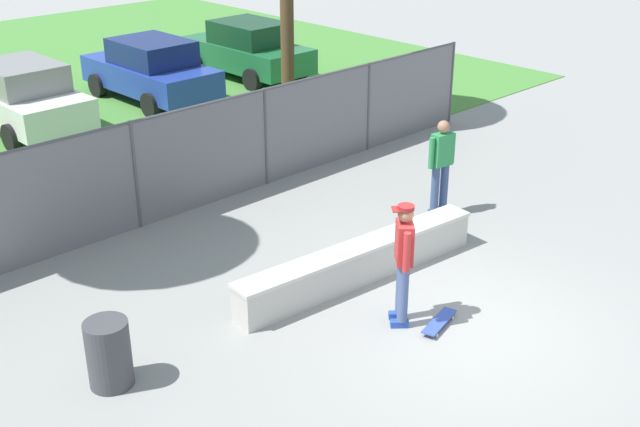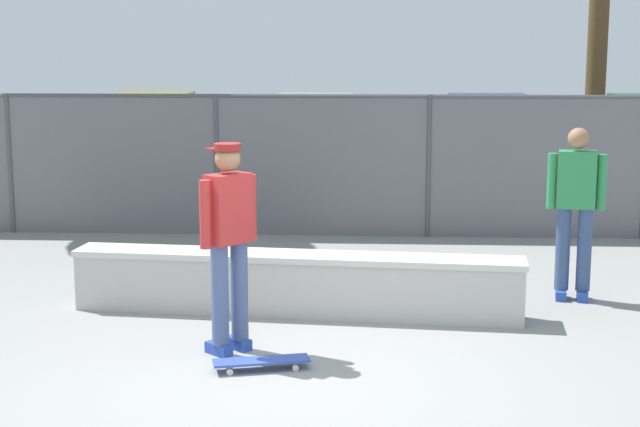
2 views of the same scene
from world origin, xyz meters
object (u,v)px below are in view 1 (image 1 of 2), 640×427
Objects in this scene: trash_bin at (109,354)px; concrete_ledge at (360,262)px; car_blue at (151,70)px; car_white at (21,96)px; skateboarder at (403,259)px; bystander at (441,163)px; skateboard at (439,322)px; car_green at (248,49)px.

concrete_ledge is at bearing -3.99° from trash_bin.
car_white is at bearing -179.90° from car_blue.
skateboarder is 4.11m from trash_bin.
bystander is at bearing -91.69° from car_blue.
car_blue is at bearing 88.31° from bystander.
bystander is 2.01× the size of trash_bin.
concrete_ledge is at bearing 69.55° from skateboarder.
bystander is (-0.30, -10.07, 0.17)m from car_blue.
car_blue reaches higher than concrete_ledge.
car_blue is 2.32× the size of bystander.
skateboard is (-0.15, -1.72, -0.24)m from concrete_ledge.
skateboarder is 0.44× the size of car_green.
car_white is 10.61m from bystander.
car_white is at bearing -178.88° from car_green.
concrete_ledge is 12.77m from car_green.
bystander reaches higher than car_blue.
concrete_ledge is at bearing -87.49° from car_white.
bystander is at bearing 3.47° from trash_bin.
bystander is (-3.72, -10.20, 0.17)m from car_green.
car_green is 10.86m from bystander.
car_green is (3.43, 0.13, 0.00)m from car_blue.
car_blue is at bearing 75.11° from skateboard.
bystander is at bearing -110.06° from car_green.
trash_bin is at bearing 157.24° from skateboarder.
skateboarder reaches higher than trash_bin.
trash_bin is (-10.83, -10.63, -0.39)m from car_green.
car_blue is at bearing 0.10° from car_white.
bystander reaches higher than car_white.
trash_bin is (-3.75, 1.57, -0.58)m from skateboarder.
concrete_ledge is 2.50× the size of bystander.
car_white is 1.00× the size of car_green.
concrete_ledge is 1.08× the size of car_blue.
car_green is at bearing 61.90° from skateboard.
concrete_ledge is at bearing 84.92° from skateboard.
car_green is (7.08, 12.20, -0.19)m from skateboarder.
trash_bin is at bearing 153.64° from skateboard.
skateboard is at bearing -118.10° from car_green.
car_white and car_green have the same top height.
bystander reaches higher than skateboard.
bystander is at bearing 30.86° from skateboarder.
bystander is (3.35, 2.00, -0.02)m from skateboarder.
car_green is at bearing 2.20° from car_blue.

